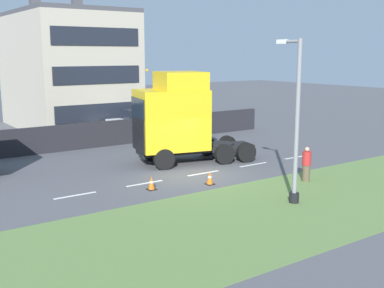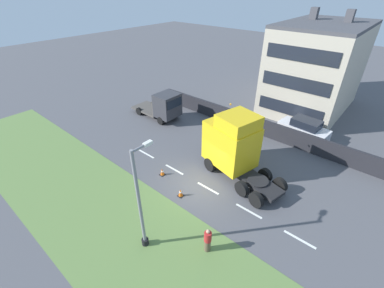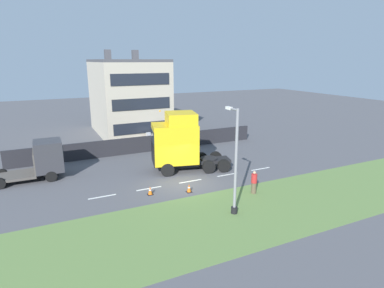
{
  "view_description": "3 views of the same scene",
  "coord_description": "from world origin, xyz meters",
  "views": [
    {
      "loc": [
        -17.99,
        12.5,
        5.61
      ],
      "look_at": [
        -0.9,
        0.58,
        1.7
      ],
      "focal_mm": 45.0,
      "sensor_mm": 36.0,
      "label": 1
    },
    {
      "loc": [
        -10.81,
        -8.45,
        12.13
      ],
      "look_at": [
        0.06,
        0.79,
        2.98
      ],
      "focal_mm": 24.0,
      "sensor_mm": 36.0,
      "label": 2
    },
    {
      "loc": [
        -20.05,
        8.81,
        8.67
      ],
      "look_at": [
        0.71,
        -1.17,
        2.63
      ],
      "focal_mm": 30.0,
      "sensor_mm": 36.0,
      "label": 3
    }
  ],
  "objects": [
    {
      "name": "traffic_cone_trailing",
      "position": [
        -1.02,
        2.74,
        0.28
      ],
      "size": [
        0.36,
        0.36,
        0.58
      ],
      "color": "black",
      "rests_on": "ground"
    },
    {
      "name": "flatbed_truck",
      "position": [
        5.41,
        8.96,
        1.5
      ],
      "size": [
        2.34,
        5.57,
        2.86
      ],
      "rotation": [
        0.0,
        0.0,
        3.14
      ],
      "color": "#333338",
      "rests_on": "ground"
    },
    {
      "name": "parked_car",
      "position": [
        10.71,
        -3.16,
        0.95
      ],
      "size": [
        2.2,
        4.37,
        1.95
      ],
      "rotation": [
        0.0,
        0.0,
        -0.1
      ],
      "color": "silver",
      "rests_on": "ground"
    },
    {
      "name": "lorry_cab",
      "position": [
        2.61,
        -0.85,
        2.36
      ],
      "size": [
        3.91,
        6.57,
        4.87
      ],
      "rotation": [
        0.0,
        0.0,
        -0.24
      ],
      "color": "black",
      "rests_on": "ground"
    },
    {
      "name": "lane_markings",
      "position": [
        0.0,
        -0.7,
        0.0
      ],
      "size": [
        0.16,
        14.6,
        0.0
      ],
      "color": "white",
      "rests_on": "ground"
    },
    {
      "name": "traffic_cone_lead",
      "position": [
        -1.76,
        0.24,
        0.28
      ],
      "size": [
        0.36,
        0.36,
        0.58
      ],
      "color": "black",
      "rests_on": "ground"
    },
    {
      "name": "lamp_post",
      "position": [
        -5.66,
        -0.81,
        2.77
      ],
      "size": [
        1.31,
        0.37,
        6.16
      ],
      "color": "black",
      "rests_on": "ground"
    },
    {
      "name": "building_block",
      "position": [
        18.06,
        -0.96,
        4.38
      ],
      "size": [
        11.33,
        7.31,
        9.85
      ],
      "color": "#B7AD99",
      "rests_on": "ground"
    },
    {
      "name": "grass_verge",
      "position": [
        -6.0,
        0.0,
        0.01
      ],
      "size": [
        7.0,
        44.0,
        0.01
      ],
      "color": "#607F42",
      "rests_on": "ground"
    },
    {
      "name": "pedestrian",
      "position": [
        -3.83,
        -3.58,
        0.76
      ],
      "size": [
        0.39,
        0.39,
        1.57
      ],
      "color": "brown",
      "rests_on": "ground"
    },
    {
      "name": "boundary_wall",
      "position": [
        9.0,
        0.0,
        0.77
      ],
      "size": [
        0.25,
        24.0,
        1.55
      ],
      "color": "#232328",
      "rests_on": "ground"
    },
    {
      "name": "ground_plane",
      "position": [
        0.0,
        0.0,
        0.0
      ],
      "size": [
        120.0,
        120.0,
        0.0
      ],
      "primitive_type": "plane",
      "color": "#515156",
      "rests_on": "ground"
    }
  ]
}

